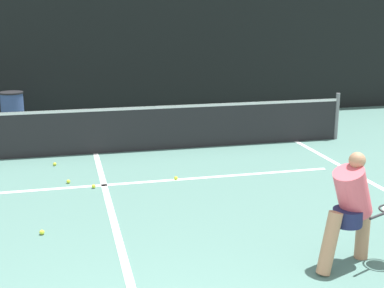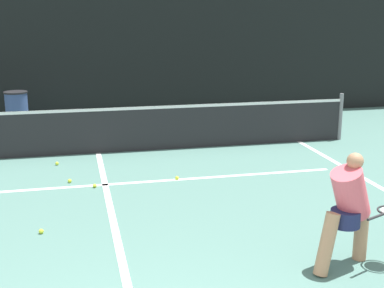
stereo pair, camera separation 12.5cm
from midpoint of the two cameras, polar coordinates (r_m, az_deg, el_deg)
court_service_line at (r=9.27m, az=-9.74°, el=-4.34°), size 8.25×0.10×0.01m
court_center_mark at (r=7.90m, az=-8.94°, el=-7.63°), size 0.10×7.22×0.01m
net at (r=11.21m, az=-10.67°, el=1.52°), size 11.09×0.09×1.07m
fence_back at (r=14.65m, az=-11.78°, el=9.87°), size 24.00×0.06×3.81m
player_practicing at (r=6.40m, az=16.08°, el=-6.44°), size 1.25×0.50×1.36m
tennis_ball_scattered_0 at (r=7.49m, az=-16.18°, el=-9.03°), size 0.07×0.07×0.07m
tennis_ball_scattered_1 at (r=10.61m, az=-14.76°, el=-2.09°), size 0.07×0.07×0.07m
tennis_ball_scattered_3 at (r=9.49m, az=-13.43°, el=-3.91°), size 0.07×0.07×0.07m
tennis_ball_scattered_5 at (r=9.15m, az=-10.83°, el=-4.45°), size 0.07×0.07×0.07m
tennis_ball_scattered_8 at (r=9.43m, az=-2.10°, el=-3.64°), size 0.07×0.07×0.07m
trash_bin at (r=13.78m, az=-18.82°, el=3.26°), size 0.57×0.57×0.98m
building_far at (r=30.18m, az=-13.04°, el=12.59°), size 36.00×2.40×4.59m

